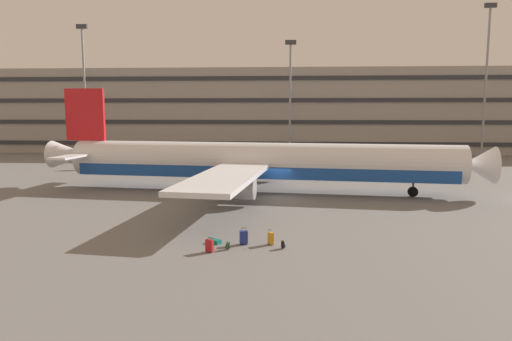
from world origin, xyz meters
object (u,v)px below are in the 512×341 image
Objects in this scene: backpack_black at (283,245)px; backpack_teal at (227,246)px; airliner at (256,162)px; suitcase_orange at (209,245)px; suitcase_scuffed at (271,238)px; suitcase_silver at (244,237)px; suitcase_small at (215,241)px.

backpack_black reaches higher than backpack_teal.
suitcase_orange is (-1.32, -19.16, -2.43)m from airliner.
suitcase_silver is at bearing -179.17° from suitcase_scuffed.
backpack_black is at bearing 12.66° from suitcase_orange.
suitcase_orange is at bearing -136.88° from suitcase_silver.
backpack_teal is (-0.81, -1.08, -0.20)m from suitcase_silver.
airliner reaches higher than backpack_teal.
suitcase_scuffed is 1.78× the size of backpack_teal.
suitcase_small is 1.48m from backpack_teal.
suitcase_scuffed reaches higher than suitcase_small.
suitcase_silver is at bearing 43.12° from suitcase_orange.
suitcase_silver is 1.12× the size of suitcase_scuffed.
suitcase_silver is 1.99× the size of backpack_teal.
airliner is 83.29× the size of backpack_teal.
suitcase_orange is 0.99× the size of suitcase_small.
suitcase_small is 4.09m from backpack_black.
backpack_black is at bearing -81.51° from airliner.
suitcase_small is 1.63× the size of backpack_teal.
backpack_black is 1.05× the size of backpack_teal.
suitcase_scuffed is 2.63m from backpack_teal.
suitcase_orange is 0.81× the size of suitcase_silver.
suitcase_scuffed is (1.99, -17.51, -2.43)m from airliner.
airliner is 17.79m from suitcase_scuffed.
backpack_black is (2.72, -18.25, -2.58)m from airliner.
backpack_teal is (-0.39, -18.62, -2.60)m from airliner.
suitcase_silver is (1.74, 1.63, 0.04)m from suitcase_orange.
backpack_black is (4.04, 0.91, -0.15)m from suitcase_orange.
suitcase_orange is at bearing -91.05° from suitcase_small.
backpack_teal is at bearing -91.21° from airliner.
backpack_teal is at bearing -173.36° from backpack_black.
suitcase_silver is at bearing -88.62° from airliner.
suitcase_orange is at bearing -153.49° from suitcase_scuffed.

